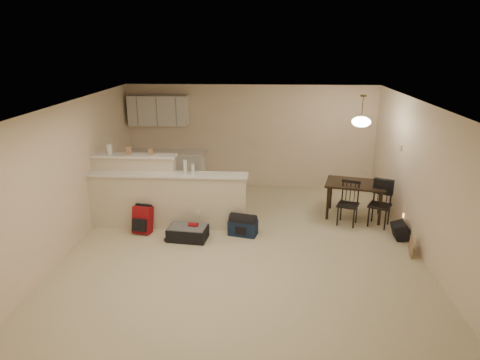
# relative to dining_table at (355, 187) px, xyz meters

# --- Properties ---
(room) EXTENTS (7.00, 7.02, 2.50)m
(room) POSITION_rel_dining_table_xyz_m (-2.20, -1.63, 0.61)
(room) COLOR beige
(room) RESTS_ON ground
(breakfast_bar) EXTENTS (3.08, 0.58, 1.39)m
(breakfast_bar) POSITION_rel_dining_table_xyz_m (-3.96, -0.65, -0.03)
(breakfast_bar) COLOR beige
(breakfast_bar) RESTS_ON ground
(upper_cabinets) EXTENTS (1.40, 0.34, 0.70)m
(upper_cabinets) POSITION_rel_dining_table_xyz_m (-4.40, 1.69, 1.26)
(upper_cabinets) COLOR white
(upper_cabinets) RESTS_ON room
(kitchen_counter) EXTENTS (1.80, 0.60, 0.90)m
(kitchen_counter) POSITION_rel_dining_table_xyz_m (-4.20, 1.56, -0.19)
(kitchen_counter) COLOR white
(kitchen_counter) RESTS_ON ground
(thermostat) EXTENTS (0.02, 0.12, 0.12)m
(thermostat) POSITION_rel_dining_table_xyz_m (0.78, -0.08, 0.86)
(thermostat) COLOR beige
(thermostat) RESTS_ON room
(jar) EXTENTS (0.10, 0.10, 0.20)m
(jar) POSITION_rel_dining_table_xyz_m (-4.84, -0.51, 0.85)
(jar) COLOR silver
(jar) RESTS_ON breakfast_bar
(cereal_box) EXTENTS (0.10, 0.07, 0.16)m
(cereal_box) POSITION_rel_dining_table_xyz_m (-4.47, -0.51, 0.83)
(cereal_box) COLOR #A37A54
(cereal_box) RESTS_ON breakfast_bar
(small_box) EXTENTS (0.08, 0.06, 0.12)m
(small_box) POSITION_rel_dining_table_xyz_m (-4.04, -0.51, 0.81)
(small_box) COLOR #A37A54
(small_box) RESTS_ON breakfast_bar
(bottle_a) EXTENTS (0.07, 0.07, 0.26)m
(bottle_a) POSITION_rel_dining_table_xyz_m (-3.34, -0.73, 0.58)
(bottle_a) COLOR silver
(bottle_a) RESTS_ON breakfast_bar
(bottle_b) EXTENTS (0.06, 0.06, 0.18)m
(bottle_b) POSITION_rel_dining_table_xyz_m (-3.20, -0.73, 0.54)
(bottle_b) COLOR silver
(bottle_b) RESTS_ON breakfast_bar
(dining_table) EXTENTS (1.32, 1.03, 0.73)m
(dining_table) POSITION_rel_dining_table_xyz_m (0.00, 0.00, 0.00)
(dining_table) COLOR black
(dining_table) RESTS_ON ground
(pendant_lamp) EXTENTS (0.36, 0.36, 0.62)m
(pendant_lamp) POSITION_rel_dining_table_xyz_m (-0.00, -0.00, 1.35)
(pendant_lamp) COLOR brown
(pendant_lamp) RESTS_ON room
(dining_chair_near) EXTENTS (0.49, 0.48, 0.87)m
(dining_chair_near) POSITION_rel_dining_table_xyz_m (-0.21, -0.42, -0.21)
(dining_chair_near) COLOR black
(dining_chair_near) RESTS_ON ground
(dining_chair_far) EXTENTS (0.52, 0.51, 0.90)m
(dining_chair_far) POSITION_rel_dining_table_xyz_m (0.40, -0.45, -0.19)
(dining_chair_far) COLOR black
(dining_chair_far) RESTS_ON ground
(suitcase) EXTENTS (0.75, 0.53, 0.24)m
(suitcase) POSITION_rel_dining_table_xyz_m (-3.24, -1.27, -0.52)
(suitcase) COLOR black
(suitcase) RESTS_ON ground
(red_backpack) EXTENTS (0.38, 0.28, 0.51)m
(red_backpack) POSITION_rel_dining_table_xyz_m (-4.14, -1.02, -0.39)
(red_backpack) COLOR maroon
(red_backpack) RESTS_ON ground
(navy_duffel) EXTENTS (0.57, 0.40, 0.28)m
(navy_duffel) POSITION_rel_dining_table_xyz_m (-2.24, -1.02, -0.50)
(navy_duffel) COLOR #13223D
(navy_duffel) RESTS_ON ground
(black_daypack) EXTENTS (0.25, 0.35, 0.30)m
(black_daypack) POSITION_rel_dining_table_xyz_m (0.65, -1.02, -0.49)
(black_daypack) COLOR black
(black_daypack) RESTS_ON ground
(cardboard_sheet) EXTENTS (0.09, 0.38, 0.29)m
(cardboard_sheet) POSITION_rel_dining_table_xyz_m (0.65, -1.66, -0.50)
(cardboard_sheet) COLOR #A37A54
(cardboard_sheet) RESTS_ON ground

